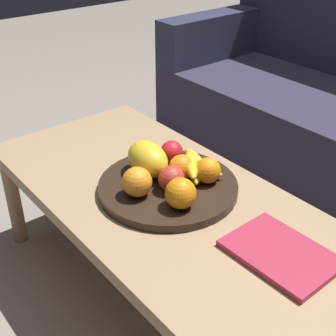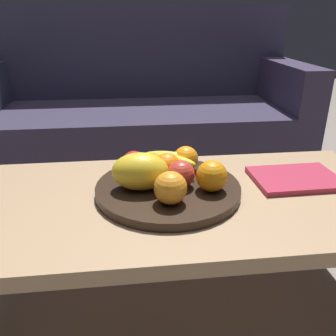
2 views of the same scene
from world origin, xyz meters
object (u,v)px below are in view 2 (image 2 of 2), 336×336
couch (141,121)px  apple_front (181,174)px  fruit_bowl (168,189)px  melon_large_front (140,171)px  orange_left (170,188)px  magazine (295,178)px  orange_back (186,159)px  orange_right (168,166)px  banana_bunch (170,162)px  apple_left (134,163)px  coffee_table (176,210)px  orange_front (212,176)px

couch → apple_front: (0.06, -1.05, 0.15)m
fruit_bowl → melon_large_front: bearing=-169.1°
melon_large_front → fruit_bowl: bearing=10.9°
orange_left → magazine: (0.39, 0.13, -0.06)m
orange_back → apple_front: (-0.03, -0.11, -0.00)m
orange_right → apple_front: (0.03, -0.06, 0.00)m
magazine → couch: bearing=111.4°
orange_left → banana_bunch: 0.19m
melon_large_front → couch: bearing=87.5°
fruit_bowl → apple_left: size_ratio=5.80×
coffee_table → banana_bunch: 0.15m
orange_left → magazine: orange_left is taller
orange_back → apple_left: size_ratio=1.08×
orange_back → couch: bearing=95.8°
orange_front → magazine: size_ratio=0.33×
coffee_table → melon_large_front: bearing=174.4°
fruit_bowl → orange_back: bearing=55.4°
coffee_table → magazine: size_ratio=4.89×
magazine → orange_left: bearing=-162.4°
melon_large_front → apple_front: (0.11, -0.00, -0.01)m
coffee_table → couch: size_ratio=0.72×
apple_front → orange_front: bearing=-22.4°
coffee_table → orange_front: orange_front is taller
orange_back → orange_left: bearing=-109.7°
orange_back → melon_large_front: bearing=-142.5°
orange_back → apple_left: orange_back is taller
orange_front → orange_back: orange_front is taller
fruit_bowl → couch: bearing=91.7°
coffee_table → apple_front: (0.01, 0.01, 0.10)m
orange_back → apple_left: bearing=-177.8°
orange_right → apple_left: bearing=157.1°
coffee_table → orange_right: 0.13m
orange_front → orange_right: 0.14m
orange_back → banana_bunch: size_ratio=0.46×
coffee_table → couch: 1.06m
melon_large_front → apple_front: 0.11m
melon_large_front → orange_front: size_ratio=1.81×
orange_right → banana_bunch: size_ratio=0.46×
coffee_table → melon_large_front: 0.15m
couch → orange_right: couch is taller
orange_left → apple_front: size_ratio=1.12×
orange_front → banana_bunch: bearing=124.6°
apple_front → banana_bunch: bearing=99.0°
orange_back → apple_front: same height
fruit_bowl → apple_left: apple_left is taller
melon_large_front → orange_front: bearing=-9.7°
couch → orange_front: 1.10m
coffee_table → couch: couch is taller
fruit_bowl → apple_left: 0.13m
orange_right → orange_front: bearing=-41.4°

